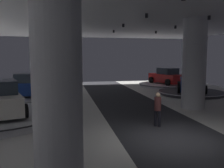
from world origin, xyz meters
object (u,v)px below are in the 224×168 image
visitor_walking_near (158,107)px  column_left (57,77)px  display_car_deep_right (167,77)px  display_car_far_right (191,82)px  display_platform_deep_right (166,85)px  display_platform_mid_left (0,117)px  column_right (194,64)px  display_platform_far_right (191,92)px  display_platform_far_left (33,98)px  display_car_far_left (32,86)px

visitor_walking_near → column_left: bearing=-134.0°
display_car_deep_right → display_car_far_right: size_ratio=0.99×
display_platform_deep_right → display_car_deep_right: display_car_deep_right is taller
display_car_far_right → display_car_deep_right: bearing=87.2°
display_car_far_right → display_platform_mid_left: size_ratio=0.75×
column_right → display_platform_far_right: bearing=62.0°
column_right → visitor_walking_near: column_right is taller
column_right → display_car_far_right: 6.10m
display_platform_mid_left → display_car_far_right: bearing=24.0°
display_car_deep_right → display_platform_far_left: bearing=-155.2°
display_platform_deep_right → display_car_deep_right: 0.87m
display_car_deep_right → display_platform_far_right: display_car_deep_right is taller
visitor_walking_near → display_platform_mid_left: bearing=161.9°
display_platform_deep_right → display_car_far_left: display_car_far_left is taller
column_right → display_platform_far_left: column_right is taller
display_platform_mid_left → visitor_walking_near: size_ratio=3.81×
display_platform_mid_left → display_platform_far_right: bearing=23.9°
column_right → visitor_walking_near: size_ratio=3.46×
display_platform_deep_right → visitor_walking_near: visitor_walking_near is taller
display_platform_mid_left → visitor_walking_near: bearing=-18.1°
display_car_deep_right → display_platform_mid_left: bearing=-140.0°
display_platform_deep_right → display_platform_mid_left: size_ratio=0.97×
column_left → display_car_deep_right: size_ratio=1.22×
display_car_deep_right → display_car_far_right: 5.68m
display_car_far_right → visitor_walking_near: 10.67m
column_right → display_platform_far_right: 6.38m
display_car_far_left → visitor_walking_near: (6.50, -8.13, -0.13)m
display_platform_far_right → visitor_walking_near: visitor_walking_near is taller
display_platform_far_left → display_platform_far_right: bearing=1.7°
display_platform_deep_right → display_platform_far_right: 5.74m
column_right → display_car_deep_right: 11.40m
column_right → display_platform_far_left: 11.49m
display_car_far_left → display_platform_mid_left: bearing=-98.8°
display_platform_far_right → display_platform_far_left: bearing=-178.3°
display_car_far_right → visitor_walking_near: (-6.40, -8.54, -0.12)m
display_platform_far_left → display_car_far_left: 0.88m
display_platform_deep_right → column_right: bearing=-105.5°
display_platform_far_right → display_platform_far_left: 12.86m
display_platform_deep_right → display_platform_far_right: display_platform_far_right is taller
column_right → display_car_far_left: bearing=154.9°
display_platform_far_right → display_platform_far_left: size_ratio=1.19×
display_car_far_right → column_right: bearing=-117.9°
column_left → display_platform_deep_right: 21.90m
column_left → display_platform_far_left: column_left is taller
display_car_deep_right → display_platform_far_left: size_ratio=0.98×
display_platform_deep_right → display_car_far_left: size_ratio=1.33×
display_platform_deep_right → column_left: bearing=-120.4°
display_car_far_left → column_left: bearing=-80.3°
column_left → visitor_walking_near: column_left is taller
column_left → display_platform_far_right: bearing=50.5°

